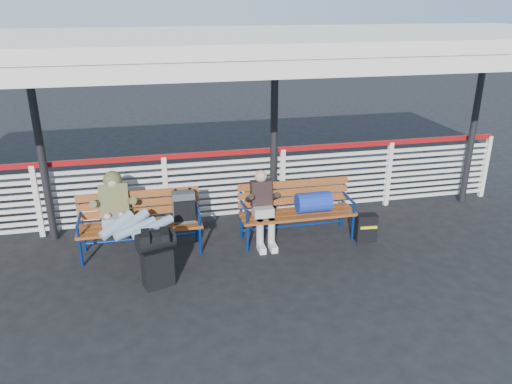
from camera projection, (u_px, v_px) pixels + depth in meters
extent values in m
plane|color=black|center=(176.00, 282.00, 6.75)|extent=(60.00, 60.00, 0.00)
cube|color=silver|center=(166.00, 192.00, 8.26)|extent=(12.00, 0.04, 1.04)
cube|color=maroon|center=(163.00, 157.00, 8.04)|extent=(12.00, 0.06, 0.08)
cube|color=silver|center=(485.00, 167.00, 9.48)|extent=(0.08, 0.08, 1.20)
cube|color=silver|center=(157.00, 40.00, 6.45)|extent=(12.60, 3.60, 0.16)
cube|color=silver|center=(165.00, 68.00, 4.91)|extent=(12.60, 0.06, 0.30)
cylinder|color=black|center=(40.00, 148.00, 7.43)|extent=(0.12, 0.12, 3.00)
cylinder|color=black|center=(274.00, 135.00, 8.16)|extent=(0.12, 0.12, 3.00)
cylinder|color=black|center=(474.00, 123.00, 8.92)|extent=(0.12, 0.12, 3.00)
cube|color=black|center=(158.00, 268.00, 6.59)|extent=(0.44, 0.34, 0.53)
cylinder|color=black|center=(155.00, 241.00, 6.45)|extent=(0.54, 0.40, 0.27)
cube|color=#96551D|center=(141.00, 226.00, 7.35)|extent=(1.80, 0.50, 0.04)
cube|color=#96551D|center=(139.00, 203.00, 7.49)|extent=(1.80, 0.10, 0.40)
cylinder|color=navy|center=(81.00, 252.00, 7.07)|extent=(0.04, 0.04, 0.45)
cylinder|color=navy|center=(200.00, 240.00, 7.42)|extent=(0.04, 0.04, 0.45)
cylinder|color=navy|center=(82.00, 224.00, 7.42)|extent=(0.04, 0.04, 0.90)
cylinder|color=navy|center=(196.00, 214.00, 7.77)|extent=(0.04, 0.04, 0.90)
cube|color=#4A4D51|center=(184.00, 206.00, 7.41)|extent=(0.33, 0.21, 0.47)
cube|color=#96551D|center=(298.00, 214.00, 7.77)|extent=(1.80, 0.50, 0.04)
cube|color=#96551D|center=(294.00, 192.00, 7.91)|extent=(1.80, 0.10, 0.40)
cylinder|color=navy|center=(247.00, 238.00, 7.50)|extent=(0.04, 0.04, 0.45)
cylinder|color=navy|center=(353.00, 227.00, 7.85)|extent=(0.04, 0.04, 0.45)
cylinder|color=navy|center=(241.00, 212.00, 7.85)|extent=(0.04, 0.04, 0.90)
cylinder|color=navy|center=(342.00, 203.00, 8.19)|extent=(0.04, 0.04, 0.90)
cylinder|color=#103597|center=(314.00, 202.00, 7.76)|extent=(0.54, 0.32, 0.32)
cube|color=#99B7CE|center=(116.00, 222.00, 7.29)|extent=(0.36, 0.26, 0.18)
cube|color=#4E4E29|center=(114.00, 200.00, 7.38)|extent=(0.42, 0.38, 0.53)
sphere|color=#4E4E29|center=(113.00, 180.00, 7.37)|extent=(0.28, 0.28, 0.28)
sphere|color=tan|center=(113.00, 182.00, 7.33)|extent=(0.21, 0.21, 0.21)
cube|color=black|center=(145.00, 236.00, 6.33)|extent=(0.11, 0.27, 0.10)
cube|color=black|center=(165.00, 234.00, 6.38)|extent=(0.11, 0.27, 0.10)
cube|color=#AAA59A|center=(263.00, 212.00, 7.66)|extent=(0.30, 0.24, 0.16)
cube|color=black|center=(261.00, 193.00, 7.70)|extent=(0.32, 0.23, 0.42)
sphere|color=tan|center=(261.00, 176.00, 7.62)|extent=(0.19, 0.19, 0.19)
cylinder|color=#AAA59A|center=(260.00, 234.00, 7.58)|extent=(0.11, 0.11, 0.46)
cylinder|color=#AAA59A|center=(271.00, 233.00, 7.62)|extent=(0.11, 0.11, 0.46)
cube|color=silver|center=(261.00, 248.00, 7.56)|extent=(0.10, 0.24, 0.10)
cube|color=silver|center=(273.00, 247.00, 7.60)|extent=(0.10, 0.24, 0.10)
cube|color=black|center=(366.00, 228.00, 7.84)|extent=(0.33, 0.21, 0.44)
cube|color=yellow|center=(369.00, 228.00, 7.74)|extent=(0.27, 0.04, 0.04)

